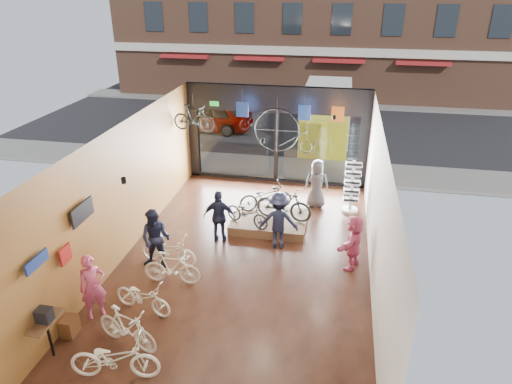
% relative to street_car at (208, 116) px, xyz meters
% --- Properties ---
extents(ground_plane, '(7.00, 12.00, 0.04)m').
position_rel_street_car_xyz_m(ground_plane, '(4.55, -12.00, -0.82)').
color(ground_plane, black).
rests_on(ground_plane, ground).
extents(ceiling, '(7.00, 12.00, 0.04)m').
position_rel_street_car_xyz_m(ceiling, '(4.55, -12.00, 3.02)').
color(ceiling, black).
rests_on(ceiling, ground).
extents(wall_left, '(0.04, 12.00, 3.80)m').
position_rel_street_car_xyz_m(wall_left, '(1.03, -12.00, 1.10)').
color(wall_left, '#A87939').
rests_on(wall_left, ground).
extents(wall_right, '(0.04, 12.00, 3.80)m').
position_rel_street_car_xyz_m(wall_right, '(8.07, -12.00, 1.10)').
color(wall_right, beige).
rests_on(wall_right, ground).
extents(wall_back, '(7.00, 0.04, 3.80)m').
position_rel_street_car_xyz_m(wall_back, '(4.55, -18.02, 1.10)').
color(wall_back, beige).
rests_on(wall_back, ground).
extents(storefront, '(7.00, 0.26, 3.80)m').
position_rel_street_car_xyz_m(storefront, '(4.55, -6.00, 1.10)').
color(storefront, black).
rests_on(storefront, ground).
extents(exit_sign, '(0.35, 0.06, 0.18)m').
position_rel_street_car_xyz_m(exit_sign, '(2.15, -6.12, 2.25)').
color(exit_sign, '#198C26').
rests_on(exit_sign, storefront).
extents(street_road, '(30.00, 18.00, 0.02)m').
position_rel_street_car_xyz_m(street_road, '(4.55, 3.00, -0.81)').
color(street_road, black).
rests_on(street_road, ground).
extents(sidewalk_near, '(30.00, 2.40, 0.12)m').
position_rel_street_car_xyz_m(sidewalk_near, '(4.55, -4.80, -0.74)').
color(sidewalk_near, slate).
rests_on(sidewalk_near, ground).
extents(sidewalk_far, '(30.00, 2.00, 0.12)m').
position_rel_street_car_xyz_m(sidewalk_far, '(4.55, 7.00, -0.74)').
color(sidewalk_far, slate).
rests_on(sidewalk_far, ground).
extents(street_car, '(4.70, 1.89, 1.60)m').
position_rel_street_car_xyz_m(street_car, '(0.00, 0.00, 0.00)').
color(street_car, gray).
rests_on(street_car, street_road).
extents(box_truck, '(2.24, 6.73, 2.65)m').
position_rel_street_car_xyz_m(box_truck, '(6.25, -1.00, 0.52)').
color(box_truck, silver).
rests_on(box_truck, street_road).
extents(floor_bike_0, '(1.90, 0.92, 0.96)m').
position_rel_street_car_xyz_m(floor_bike_0, '(2.88, -16.54, -0.32)').
color(floor_bike_0, '#EAE2C5').
rests_on(floor_bike_0, ground_plane).
extents(floor_bike_1, '(1.67, 0.90, 0.96)m').
position_rel_street_car_xyz_m(floor_bike_1, '(2.73, -15.68, -0.32)').
color(floor_bike_1, '#EAE2C5').
rests_on(floor_bike_1, ground_plane).
extents(floor_bike_2, '(1.66, 0.91, 0.83)m').
position_rel_street_car_xyz_m(floor_bike_2, '(2.60, -14.53, -0.39)').
color(floor_bike_2, '#EAE2C5').
rests_on(floor_bike_2, ground_plane).
extents(floor_bike_3, '(1.56, 0.49, 0.93)m').
position_rel_street_car_xyz_m(floor_bike_3, '(2.89, -13.31, -0.34)').
color(floor_bike_3, '#EAE2C5').
rests_on(floor_bike_3, ground_plane).
extents(floor_bike_4, '(1.75, 0.78, 0.89)m').
position_rel_street_car_xyz_m(floor_bike_4, '(2.47, -12.47, -0.36)').
color(floor_bike_4, '#EAE2C5').
rests_on(floor_bike_4, ground_plane).
extents(display_platform, '(2.40, 1.80, 0.30)m').
position_rel_street_car_xyz_m(display_platform, '(4.91, -9.78, -0.65)').
color(display_platform, brown).
rests_on(display_platform, ground_plane).
extents(display_bike_left, '(1.66, 1.17, 0.83)m').
position_rel_street_car_xyz_m(display_bike_left, '(4.30, -10.36, -0.09)').
color(display_bike_left, '#202724').
rests_on(display_bike_left, display_platform).
extents(display_bike_mid, '(1.88, 0.79, 1.09)m').
position_rel_street_car_xyz_m(display_bike_mid, '(5.37, -9.79, 0.05)').
color(display_bike_mid, '#202724').
rests_on(display_bike_mid, display_platform).
extents(display_bike_right, '(1.88, 1.30, 0.94)m').
position_rel_street_car_xyz_m(display_bike_right, '(4.69, -9.20, -0.03)').
color(display_bike_right, '#202724').
rests_on(display_bike_right, display_platform).
extents(customer_0, '(0.71, 0.69, 1.65)m').
position_rel_street_car_xyz_m(customer_0, '(1.55, -14.89, 0.03)').
color(customer_0, '#CC4C72').
rests_on(customer_0, ground_plane).
extents(customer_1, '(0.87, 0.69, 1.75)m').
position_rel_street_car_xyz_m(customer_1, '(2.21, -12.64, 0.08)').
color(customer_1, '#161C33').
rests_on(customer_1, ground_plane).
extents(customer_2, '(1.02, 0.49, 1.68)m').
position_rel_street_car_xyz_m(customer_2, '(3.57, -10.99, 0.04)').
color(customer_2, '#161C33').
rests_on(customer_2, ground_plane).
extents(customer_3, '(1.20, 0.74, 1.79)m').
position_rel_street_car_xyz_m(customer_3, '(5.38, -10.99, 0.10)').
color(customer_3, '#161C33').
rests_on(customer_3, ground_plane).
extents(customer_4, '(0.86, 0.57, 1.75)m').
position_rel_street_car_xyz_m(customer_4, '(6.30, -8.04, 0.07)').
color(customer_4, '#3F3F44').
rests_on(customer_4, ground_plane).
extents(customer_5, '(0.94, 1.56, 1.60)m').
position_rel_street_car_xyz_m(customer_5, '(7.55, -11.65, 0.00)').
color(customer_5, '#CC4C72').
rests_on(customer_5, ground_plane).
extents(sunglasses_rack, '(0.67, 0.61, 1.88)m').
position_rel_street_car_xyz_m(sunglasses_rack, '(7.50, -8.21, 0.14)').
color(sunglasses_rack, white).
rests_on(sunglasses_rack, ground_plane).
extents(wall_merch, '(0.40, 2.40, 2.60)m').
position_rel_street_car_xyz_m(wall_merch, '(1.17, -15.50, 0.50)').
color(wall_merch, navy).
rests_on(wall_merch, wall_left).
extents(penny_farthing, '(2.00, 0.06, 1.60)m').
position_rel_street_car_xyz_m(penny_farthing, '(5.11, -7.49, 1.70)').
color(penny_farthing, black).
rests_on(penny_farthing, ceiling).
extents(hung_bike, '(1.63, 0.68, 0.95)m').
position_rel_street_car_xyz_m(hung_bike, '(1.86, -7.80, 2.12)').
color(hung_bike, '#202724').
rests_on(hung_bike, ceiling).
extents(jersey_left, '(0.45, 0.03, 0.55)m').
position_rel_street_car_xyz_m(jersey_left, '(3.39, -6.80, 2.25)').
color(jersey_left, '#1E3F99').
rests_on(jersey_left, ceiling).
extents(jersey_mid, '(0.45, 0.03, 0.55)m').
position_rel_street_car_xyz_m(jersey_mid, '(5.66, -6.80, 2.25)').
color(jersey_mid, '#1E3F99').
rests_on(jersey_mid, ceiling).
extents(jersey_right, '(0.45, 0.03, 0.55)m').
position_rel_street_car_xyz_m(jersey_right, '(6.83, -6.80, 2.25)').
color(jersey_right, '#CC5919').
rests_on(jersey_right, ceiling).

